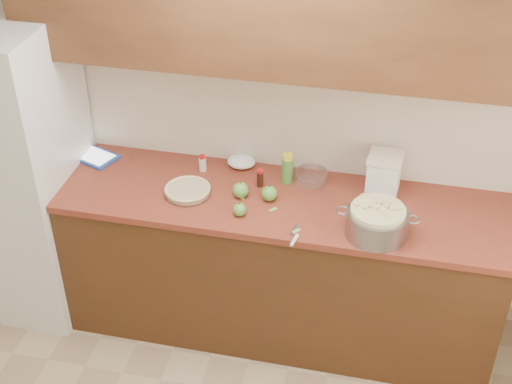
% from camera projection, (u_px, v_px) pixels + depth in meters
% --- Properties ---
extents(room_shell, '(3.60, 3.60, 3.60)m').
position_uv_depth(room_shell, '(171.00, 350.00, 2.41)').
color(room_shell, tan).
rests_on(room_shell, ground).
extents(counter_run, '(2.64, 0.68, 0.92)m').
position_uv_depth(counter_run, '(262.00, 262.00, 4.07)').
color(counter_run, '#472714').
rests_on(counter_run, ground).
extents(fridge, '(0.70, 0.70, 1.80)m').
position_uv_depth(fridge, '(14.00, 171.00, 4.05)').
color(fridge, silver).
rests_on(fridge, ground).
extents(pie, '(0.26, 0.26, 0.04)m').
position_uv_depth(pie, '(188.00, 191.00, 3.82)').
color(pie, silver).
rests_on(pie, counter_run).
extents(colander, '(0.41, 0.31, 0.15)m').
position_uv_depth(colander, '(377.00, 222.00, 3.50)').
color(colander, gray).
rests_on(colander, counter_run).
extents(flour_canister, '(0.19, 0.19, 0.22)m').
position_uv_depth(flour_canister, '(384.00, 174.00, 3.79)').
color(flour_canister, white).
rests_on(flour_canister, counter_run).
extents(tablet, '(0.28, 0.25, 0.02)m').
position_uv_depth(tablet, '(96.00, 157.00, 4.12)').
color(tablet, '#2146A1').
rests_on(tablet, counter_run).
extents(paring_knife, '(0.05, 0.18, 0.02)m').
position_uv_depth(paring_knife, '(294.00, 239.00, 3.50)').
color(paring_knife, gray).
rests_on(paring_knife, counter_run).
extents(lemon_bottle, '(0.06, 0.06, 0.18)m').
position_uv_depth(lemon_bottle, '(288.00, 168.00, 3.88)').
color(lemon_bottle, '#4C8C38').
rests_on(lemon_bottle, counter_run).
extents(cinnamon_shaker, '(0.04, 0.04, 0.10)m').
position_uv_depth(cinnamon_shaker, '(202.00, 163.00, 3.99)').
color(cinnamon_shaker, beige).
rests_on(cinnamon_shaker, counter_run).
extents(vanilla_bottle, '(0.04, 0.04, 0.10)m').
position_uv_depth(vanilla_bottle, '(260.00, 178.00, 3.86)').
color(vanilla_bottle, black).
rests_on(vanilla_bottle, counter_run).
extents(mixing_bowl, '(0.18, 0.18, 0.07)m').
position_uv_depth(mixing_bowl, '(311.00, 176.00, 3.90)').
color(mixing_bowl, silver).
rests_on(mixing_bowl, counter_run).
extents(paper_towel, '(0.20, 0.19, 0.07)m').
position_uv_depth(paper_towel, '(241.00, 162.00, 4.03)').
color(paper_towel, white).
rests_on(paper_towel, counter_run).
extents(apple_left, '(0.09, 0.09, 0.10)m').
position_uv_depth(apple_left, '(241.00, 190.00, 3.78)').
color(apple_left, '#559435').
rests_on(apple_left, counter_run).
extents(apple_center, '(0.08, 0.08, 0.10)m').
position_uv_depth(apple_center, '(269.00, 193.00, 3.76)').
color(apple_center, '#559435').
rests_on(apple_center, counter_run).
extents(apple_front, '(0.07, 0.07, 0.08)m').
position_uv_depth(apple_front, '(240.00, 210.00, 3.65)').
color(apple_front, '#559435').
rests_on(apple_front, counter_run).
extents(peel_a, '(0.04, 0.04, 0.00)m').
position_uv_depth(peel_a, '(273.00, 209.00, 3.71)').
color(peel_a, '#90C15E').
rests_on(peel_a, counter_run).
extents(peel_b, '(0.04, 0.05, 0.00)m').
position_uv_depth(peel_b, '(296.00, 231.00, 3.56)').
color(peel_b, '#90C15E').
rests_on(peel_b, counter_run).
extents(peel_c, '(0.04, 0.03, 0.00)m').
position_uv_depth(peel_c, '(242.00, 198.00, 3.79)').
color(peel_c, '#90C15E').
rests_on(peel_c, counter_run).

